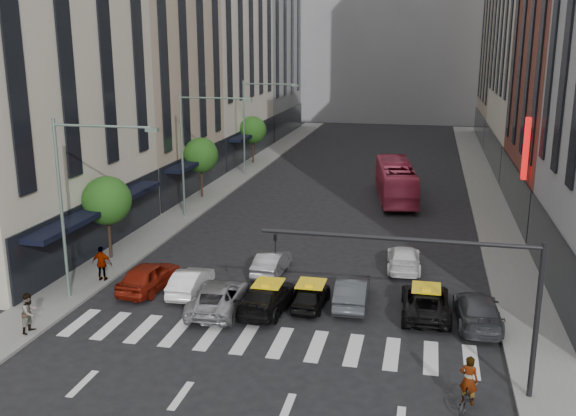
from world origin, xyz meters
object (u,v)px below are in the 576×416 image
Objects in this scene: streetlamp_mid at (194,139)px; car_red at (149,276)px; streetlamp_far at (253,115)px; taxi_center at (311,296)px; bus at (396,181)px; taxi_left at (269,297)px; pedestrian_near at (30,313)px; car_white_front at (191,282)px; motorcycle at (467,398)px; streetlamp_near at (77,186)px; pedestrian_far at (102,263)px.

car_red is (2.54, -14.00, -5.14)m from streetlamp_mid.
taxi_center is (11.25, -30.44, -5.29)m from streetlamp_far.
streetlamp_mid is 0.80× the size of bus.
taxi_left is (9.31, -31.25, -5.21)m from streetlamp_far.
car_red is 0.94× the size of taxi_left.
streetlamp_mid reaches higher than pedestrian_near.
car_white_front is (2.31, 0.00, -0.11)m from car_red.
streetlamp_mid is 2.51× the size of taxi_center.
car_red is 2.50× the size of motorcycle.
streetlamp_near is at bearing 10.67° from taxi_center.
taxi_center is at bearing -29.05° from motorcycle.
streetlamp_far is 30.84m from car_white_front.
bus reaches higher than car_red.
pedestrian_near is (-11.60, -5.69, 0.45)m from taxi_center.
pedestrian_near is at bearing 33.23° from taxi_left.
pedestrian_near is at bearing 48.25° from car_white_front.
motorcycle is at bearing 135.12° from taxi_center.
streetlamp_far is at bearing 4.69° from pedestrian_near.
taxi_center is at bearing 174.58° from car_white_front.
streetlamp_far is at bearing -95.64° from pedestrian_far.
streetlamp_mid is 14.42m from pedestrian_far.
taxi_left is at bearing -57.95° from pedestrian_near.
streetlamp_mid is at bearing -31.86° from motorcycle.
streetlamp_mid is (0.00, 16.00, 0.00)m from streetlamp_near.
car_white_front is at bearing -35.05° from pedestrian_near.
taxi_center is 10.47m from motorcycle.
motorcycle is at bearing 150.32° from pedestrian_far.
taxi_center is at bearing -69.72° from streetlamp_far.
pedestrian_near is at bearing 55.96° from bus.
streetlamp_far reaches higher than car_white_front.
motorcycle is (18.29, -38.18, -5.43)m from streetlamp_far.
taxi_left is at bearing 162.90° from car_white_front.
streetlamp_mid reaches higher than car_red.
motorcycle is at bearing 89.90° from bus.
streetlamp_near is 5.38m from pedestrian_far.
car_red is 6.78m from pedestrian_near.
streetlamp_near is 4.94× the size of pedestrian_near.
car_red is at bearing -79.74° from streetlamp_mid.
taxi_center is (6.40, -0.44, -0.04)m from car_white_front.
streetlamp_far is 2.27× the size of car_white_front.
streetlamp_near reaches higher than taxi_center.
streetlamp_near is at bearing 21.01° from car_white_front.
streetlamp_far is (0.00, 32.00, 0.00)m from streetlamp_near.
streetlamp_near is 5.00× the size of motorcycle.
streetlamp_near is at bearing 0.32° from pedestrian_near.
car_white_front is at bearing -174.38° from car_red.
streetlamp_near is at bearing 43.72° from car_red.
taxi_left is at bearing 71.19° from bus.
streetlamp_far is 5.00× the size of motorcycle.
streetlamp_far is 30.55m from car_red.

